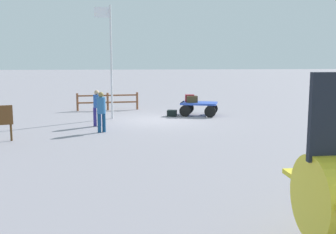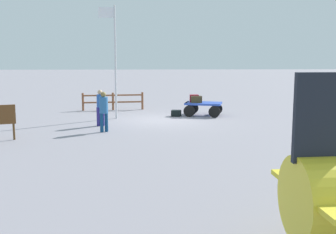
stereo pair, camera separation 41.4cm
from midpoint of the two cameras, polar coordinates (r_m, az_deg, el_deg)
The scene contains 11 objects.
ground_plane at distance 20.08m, azimuth -0.12°, elevation -0.41°, with size 120.00×120.00×0.00m, color gray.
luggage_cart at distance 21.53m, azimuth 5.35°, elevation 1.47°, with size 2.11×1.69×0.68m.
suitcase_dark at distance 21.42m, azimuth 4.45°, elevation 2.43°, with size 0.55×0.37×0.34m.
suitcase_olive at distance 21.67m, azimuth 4.14°, elevation 2.56°, with size 0.45×0.33×0.37m.
suitcase_tan at distance 21.38m, azimuth 4.39°, elevation 2.37°, with size 0.54×0.44×0.30m.
suitcase_grey at distance 21.23m, azimuth 1.68°, elevation 0.51°, with size 0.54×0.49×0.31m.
worker_lead at distance 17.09m, azimuth -8.07°, elevation 1.13°, with size 0.47×0.47×1.65m.
worker_trailing at distance 18.58m, azimuth -8.59°, elevation 1.55°, with size 0.34×0.33×1.59m.
flagpole at distance 20.44m, azimuth -6.80°, elevation 8.40°, with size 0.81×0.11×5.43m.
signboard at distance 16.36m, azimuth -20.98°, elevation -0.08°, with size 0.90×0.34×1.32m.
wooden_fence at distance 23.69m, azimuth -7.02°, elevation 2.31°, with size 3.42×0.50×0.98m.
Camera 2 is at (0.46, 19.82, 3.21)m, focal length 44.70 mm.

